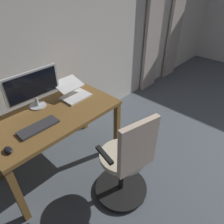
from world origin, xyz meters
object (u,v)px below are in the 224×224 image
(computer_monitor, at_px, (33,87))
(computer_keyboard, at_px, (39,127))
(computer_mouse, at_px, (8,150))
(desk, at_px, (54,121))
(office_chair, at_px, (126,163))
(laptop, at_px, (73,92))

(computer_monitor, bearing_deg, computer_keyboard, 61.00)
(computer_keyboard, xyz_separation_m, computer_mouse, (0.33, 0.09, 0.01))
(computer_monitor, bearing_deg, desk, 97.50)
(desk, height_order, computer_mouse, computer_mouse)
(office_chair, bearing_deg, computer_mouse, 151.89)
(desk, distance_m, computer_keyboard, 0.27)
(computer_keyboard, bearing_deg, office_chair, 119.06)
(office_chair, bearing_deg, laptop, 92.55)
(computer_monitor, distance_m, laptop, 0.46)
(office_chair, height_order, laptop, office_chair)
(office_chair, xyz_separation_m, computer_monitor, (0.22, -1.11, 0.50))
(laptop, bearing_deg, desk, 18.18)
(desk, xyz_separation_m, computer_mouse, (0.56, 0.20, 0.11))
(desk, distance_m, computer_monitor, 0.42)
(computer_monitor, relative_size, computer_mouse, 6.02)
(desk, xyz_separation_m, computer_keyboard, (0.23, 0.10, 0.11))
(computer_monitor, distance_m, computer_keyboard, 0.46)
(computer_monitor, xyz_separation_m, computer_keyboard, (0.20, 0.35, -0.23))
(laptop, relative_size, computer_mouse, 3.58)
(desk, relative_size, laptop, 3.85)
(office_chair, distance_m, computer_monitor, 1.23)
(office_chair, xyz_separation_m, computer_mouse, (0.75, -0.66, 0.28))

